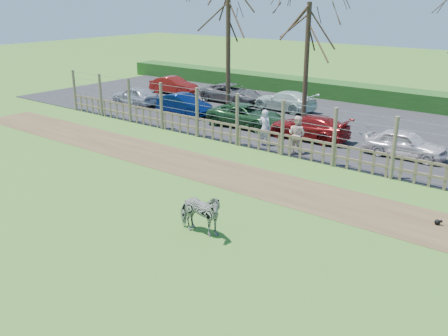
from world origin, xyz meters
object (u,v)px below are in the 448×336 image
Objects in this scene: car_1 at (184,104)px; car_8 at (231,93)px; car_7 at (174,85)px; crow at (438,222)px; tree_left at (228,18)px; car_3 at (309,127)px; tree_mid at (308,34)px; visitor_b at (297,134)px; car_4 at (405,144)px; car_2 at (246,116)px; visitor_a at (265,128)px; zebra at (200,213)px; car_0 at (135,96)px; car_9 at (285,101)px.

car_1 is 4.63m from car_8.
crow is at bearing -121.72° from car_7.
tree_left reaches higher than car_3.
tree_mid reaches higher than car_7.
visitor_b is 7.07× the size of crow.
car_1 is 0.88× the size of car_3.
tree_left is 2.24× the size of car_4.
visitor_b is 5.28m from car_2.
visitor_b is (1.81, -0.13, 0.00)m from visitor_a.
car_3 is (-2.52, 11.23, -0.04)m from zebra.
zebra reaches higher than car_7.
zebra is 0.37× the size of car_8.
car_0 is at bearing 162.77° from crow.
car_9 is (-9.13, 4.86, 0.00)m from car_4.
tree_left reaches higher than car_9.
car_2 is at bearing 152.07° from crow.
car_2 is (-4.61, 2.55, -0.26)m from visitor_b.
car_0 and car_9 have the same top height.
car_7 and car_8 have the same top height.
visitor_b is at bearing -128.43° from car_8.
zebra is at bearing -139.66° from car_7.
car_1 reaches higher than crow.
car_3 is at bearing 142.34° from crow.
car_4 is (10.96, -1.49, -4.98)m from tree_left.
car_3 is at bearing -114.06° from car_7.
car_2 is (4.64, -0.10, 0.00)m from car_1.
car_3 is (1.69, -2.51, -4.23)m from tree_mid.
zebra is at bearing 103.93° from visitor_b.
visitor_a is at bearing -1.89° from visitor_b.
tree_mid is 1.58× the size of car_2.
car_0 reaches higher than crow.
tree_left is at bearing -59.14° from car_1.
tree_left is at bearing 80.06° from car_4.
zebra is 13.04m from car_2.
car_0 is at bearing -175.58° from car_7.
car_1 is (-2.35, -1.27, -4.98)m from tree_left.
car_0 is 9.67m from car_9.
car_7 is at bearing 91.86° from car_8.
car_4 is 0.85× the size of car_9.
car_0 is 6.33m from car_8.
car_4 and car_8 have the same top height.
car_8 is at bearing -93.08° from car_7.
crow is 10.11m from car_3.
visitor_b is at bearing 4.42° from zebra.
tree_left is 16.20m from zebra.
visitor_a and visitor_b have the same top height.
crow is at bearing 52.49° from car_9.
car_8 is at bearing -44.97° from visitor_a.
visitor_a reaches higher than zebra.
car_2 and car_3 have the same top height.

